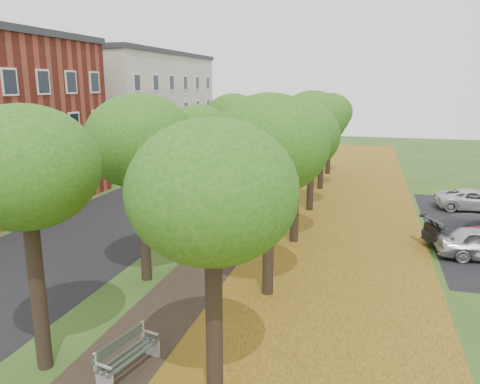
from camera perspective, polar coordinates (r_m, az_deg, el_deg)
The scene contains 10 objects.
ground at distance 13.28m, azimuth -14.53°, elevation -21.29°, with size 120.00×120.00×0.00m, color #2D4C19.
street_asphalt at distance 28.74m, azimuth -12.74°, elevation -2.20°, with size 8.00×70.00×0.01m, color black.
footpath at distance 26.12m, azimuth 1.97°, elevation -3.41°, with size 3.20×70.00×0.01m, color black.
leaf_verge at distance 25.48m, azimuth 12.99°, elevation -4.17°, with size 7.50×70.00×0.01m, color #A2781D.
tree_row_west at distance 25.76m, azimuth -2.75°, elevation 7.80°, with size 3.67×33.67×6.66m.
tree_row_east at distance 24.69m, azimuth 7.98°, elevation 7.46°, with size 3.67×33.67×6.66m.
building_cream at distance 48.17m, azimuth -13.02°, elevation 10.12°, with size 10.30×20.30×10.40m.
bench at distance 13.29m, azimuth -13.60°, elevation -18.72°, with size 1.00×2.05×0.93m.
car_grey at distance 24.48m, azimuth 27.11°, elevation -4.23°, with size 2.07×5.09×1.48m, color #343439.
car_white at distance 31.39m, azimuth 26.69°, elevation -0.86°, with size 2.02×4.38×1.22m, color silver.
Camera 1 is at (5.82, -9.37, 7.41)m, focal length 35.00 mm.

